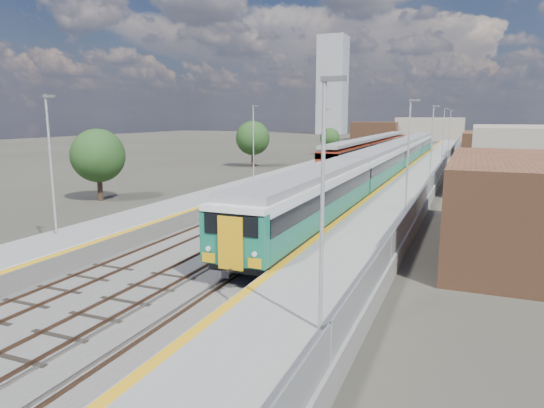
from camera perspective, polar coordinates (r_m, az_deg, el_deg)
The scene contains 11 objects.
ground at distance 62.67m, azimuth 12.57°, elevation 3.26°, with size 320.00×320.00×0.00m, color #47443A.
ballast_bed at distance 65.52m, azimuth 11.01°, elevation 3.64°, with size 10.50×155.00×0.06m, color #565451.
tracks at distance 67.03m, azimuth 11.80°, elevation 3.83°, with size 8.96×160.00×0.17m.
platform_right at distance 64.41m, azimuth 17.61°, elevation 3.69°, with size 4.70×155.00×8.52m.
platform_left at distance 67.11m, azimuth 5.31°, elevation 4.36°, with size 4.30×155.00×8.52m.
buildings at distance 152.68m, azimuth 11.77°, elevation 11.32°, with size 72.00×185.50×40.00m.
green_train at distance 61.43m, azimuth 13.91°, elevation 5.33°, with size 3.10×86.28×3.42m.
red_train at distance 87.92m, azimuth 11.91°, elevation 6.69°, with size 2.98×60.36×3.76m.
tree_a at distance 45.26m, azimuth -19.79°, elevation 5.37°, with size 4.68×4.68×6.35m.
tree_b at distance 71.50m, azimuth -2.28°, elevation 7.75°, with size 4.98×4.98×6.75m.
tree_c at distance 94.92m, azimuth 6.83°, elevation 7.72°, with size 3.83×3.83×5.18m.
Camera 1 is at (10.50, -11.34, 7.40)m, focal length 32.00 mm.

